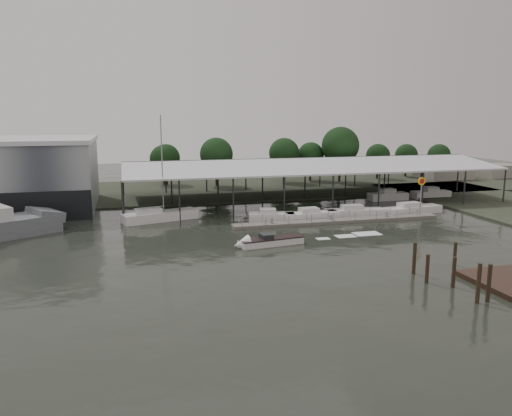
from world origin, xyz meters
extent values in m
plane|color=#252A22|center=(0.00, 0.00, 0.00)|extent=(200.00, 200.00, 0.00)
cube|color=#3B4131|center=(0.00, 42.00, 0.10)|extent=(140.00, 30.00, 0.30)
cube|color=gray|center=(-28.00, 30.00, 5.00)|extent=(24.00, 20.00, 10.00)
cube|color=white|center=(-28.00, 30.00, 10.20)|extent=(24.50, 20.50, 0.60)
cube|color=#2B2D2F|center=(17.00, 28.00, 6.76)|extent=(58.00, 0.40, 0.30)
cylinder|color=#2B2D2F|center=(-12.00, 16.50, 2.75)|extent=(0.24, 0.24, 5.50)
cylinder|color=#2B2D2F|center=(46.00, 16.50, 2.75)|extent=(0.24, 0.24, 5.50)
cylinder|color=#2B2D2F|center=(-12.00, 39.50, 2.75)|extent=(0.24, 0.24, 5.50)
cylinder|color=#2B2D2F|center=(46.00, 39.50, 2.75)|extent=(0.24, 0.24, 5.50)
cube|color=slate|center=(15.00, 10.00, 0.20)|extent=(28.00, 2.00, 0.40)
cylinder|color=gray|center=(2.00, 9.10, 0.80)|extent=(0.10, 0.10, 1.20)
cylinder|color=gray|center=(28.00, 10.90, 0.80)|extent=(0.10, 0.10, 1.20)
cube|color=gray|center=(14.00, 10.00, 0.70)|extent=(0.30, 0.30, 0.70)
cylinder|color=gray|center=(27.00, 10.00, 2.50)|extent=(0.16, 0.16, 5.00)
cylinder|color=yellow|center=(27.00, 10.00, 5.00)|extent=(1.10, 0.12, 1.10)
cylinder|color=red|center=(27.00, 9.93, 5.00)|extent=(0.70, 0.05, 0.70)
cube|color=gray|center=(55.00, 45.00, 2.00)|extent=(10.00, 8.00, 4.00)
cube|color=gray|center=(68.00, 44.00, 1.50)|extent=(8.00, 6.00, 3.00)
cube|color=slate|center=(-21.15, 15.22, 1.90)|extent=(5.22, 5.77, 1.79)
cube|color=white|center=(-7.28, 17.02, 0.50)|extent=(10.24, 5.32, 1.40)
cube|color=silver|center=(-8.80, 16.57, 1.40)|extent=(3.55, 2.62, 0.80)
cylinder|color=gray|center=(-6.80, 17.16, 7.41)|extent=(0.16, 0.16, 12.78)
cylinder|color=gray|center=(-8.51, 16.65, 1.90)|extent=(3.39, 1.11, 0.12)
cube|color=white|center=(3.38, 1.34, 0.35)|extent=(7.25, 3.06, 0.90)
cone|color=white|center=(-0.02, 0.80, 0.35)|extent=(1.89, 2.22, 2.00)
cube|color=black|center=(3.38, 1.34, 0.75)|extent=(7.26, 3.12, 0.12)
cube|color=#2B2D2F|center=(2.83, 1.25, 1.00)|extent=(1.40, 1.57, 0.50)
cube|color=white|center=(9.81, 2.34, 0.02)|extent=(2.30, 1.50, 0.04)
cube|color=white|center=(12.78, 2.81, 0.02)|extent=(3.10, 2.00, 0.04)
cube|color=white|center=(15.74, 3.28, 0.02)|extent=(3.90, 2.50, 0.04)
cube|color=white|center=(6.93, 13.24, 0.50)|extent=(6.29, 3.44, 1.10)
cube|color=silver|center=(6.43, 13.24, 1.30)|extent=(2.38, 2.02, 0.70)
cube|color=white|center=(12.36, 12.41, 0.50)|extent=(7.28, 2.46, 1.10)
cube|color=silver|center=(11.86, 12.41, 1.30)|extent=(2.58, 1.70, 0.70)
cube|color=white|center=(18.85, 13.01, 0.50)|extent=(8.38, 3.03, 1.10)
cube|color=silver|center=(18.35, 13.01, 1.30)|extent=(3.02, 1.89, 0.70)
cube|color=white|center=(27.50, 12.73, 0.50)|extent=(9.36, 3.62, 1.10)
cube|color=silver|center=(27.00, 12.73, 1.30)|extent=(3.41, 2.09, 0.70)
cylinder|color=#37291B|center=(13.94, -15.27, 0.97)|extent=(0.32, 0.32, 3.13)
cylinder|color=#37291B|center=(14.44, -18.72, 1.16)|extent=(0.32, 0.32, 3.52)
cylinder|color=#37291B|center=(12.46, -13.82, 0.93)|extent=(0.32, 0.32, 3.05)
cylinder|color=#37291B|center=(12.77, -11.38, 1.12)|extent=(0.32, 0.32, 3.43)
cylinder|color=#37291B|center=(17.81, -10.12, 0.81)|extent=(0.32, 0.32, 2.81)
cylinder|color=#37291B|center=(13.50, -18.76, 1.23)|extent=(0.32, 0.32, 3.66)
cylinder|color=black|center=(-4.27, 49.66, 1.90)|extent=(0.50, 0.50, 3.81)
sphere|color=#193917|center=(-4.27, 49.66, 5.33)|extent=(5.33, 5.33, 5.33)
cylinder|color=black|center=(-3.76, 49.98, 1.95)|extent=(0.50, 0.50, 3.90)
sphere|color=#193917|center=(-3.76, 49.98, 5.47)|extent=(5.47, 5.47, 5.47)
cylinder|color=black|center=(5.44, 45.69, 2.27)|extent=(0.50, 0.50, 4.54)
sphere|color=#193917|center=(5.44, 45.69, 6.35)|extent=(6.35, 6.35, 6.35)
cylinder|color=black|center=(19.61, 47.45, 2.19)|extent=(0.50, 0.50, 4.39)
sphere|color=#193917|center=(19.61, 47.45, 6.14)|extent=(6.14, 6.14, 6.14)
cylinder|color=black|center=(25.77, 48.66, 1.96)|extent=(0.50, 0.50, 3.92)
sphere|color=#193917|center=(25.77, 48.66, 5.48)|extent=(5.48, 5.48, 5.48)
cylinder|color=black|center=(30.90, 45.42, 2.72)|extent=(0.50, 0.50, 5.44)
sphere|color=#193917|center=(30.90, 45.42, 7.61)|extent=(7.61, 7.61, 7.61)
cylinder|color=black|center=(41.01, 48.33, 1.83)|extent=(0.50, 0.50, 3.65)
sphere|color=#193917|center=(41.01, 48.33, 5.12)|extent=(5.12, 5.12, 5.12)
cylinder|color=black|center=(48.85, 49.99, 1.77)|extent=(0.50, 0.50, 3.54)
sphere|color=#193917|center=(48.85, 49.99, 4.95)|extent=(4.95, 4.95, 4.95)
cylinder|color=black|center=(55.22, 47.29, 1.78)|extent=(0.50, 0.50, 3.56)
sphere|color=#193917|center=(55.22, 47.29, 4.99)|extent=(4.99, 4.99, 4.99)
camera|label=1|loc=(-11.31, -48.64, 13.81)|focal=35.00mm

